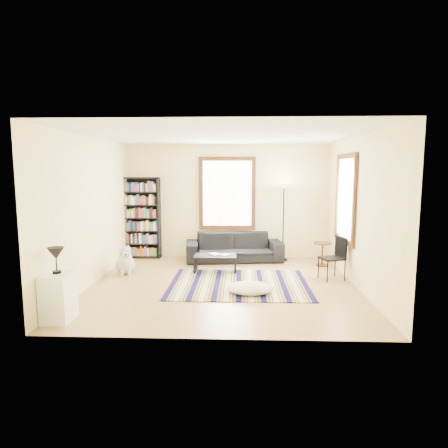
{
  "coord_description": "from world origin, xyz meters",
  "views": [
    {
      "loc": [
        0.31,
        -7.4,
        2.16
      ],
      "look_at": [
        0.0,
        0.5,
        1.1
      ],
      "focal_mm": 32.0,
      "sensor_mm": 36.0,
      "label": 1
    }
  ],
  "objects_px": {
    "floor_cushion": "(250,288)",
    "bookshelf": "(142,218)",
    "dog": "(125,259)",
    "white_cabinet": "(58,297)",
    "coffee_table": "(215,263)",
    "floor_lamp": "(283,222)",
    "sofa": "(234,247)",
    "side_table": "(322,254)",
    "folding_chair": "(332,258)"
  },
  "relations": [
    {
      "from": "floor_lamp",
      "to": "white_cabinet",
      "type": "height_order",
      "value": "floor_lamp"
    },
    {
      "from": "white_cabinet",
      "to": "bookshelf",
      "type": "bearing_deg",
      "value": 86.09
    },
    {
      "from": "floor_lamp",
      "to": "sofa",
      "type": "bearing_deg",
      "value": -175.16
    },
    {
      "from": "dog",
      "to": "folding_chair",
      "type": "bearing_deg",
      "value": -22.04
    },
    {
      "from": "coffee_table",
      "to": "dog",
      "type": "bearing_deg",
      "value": -172.57
    },
    {
      "from": "white_cabinet",
      "to": "dog",
      "type": "height_order",
      "value": "white_cabinet"
    },
    {
      "from": "floor_cushion",
      "to": "side_table",
      "type": "relative_size",
      "value": 1.53
    },
    {
      "from": "dog",
      "to": "floor_lamp",
      "type": "bearing_deg",
      "value": 4.16
    },
    {
      "from": "folding_chair",
      "to": "dog",
      "type": "relative_size",
      "value": 1.38
    },
    {
      "from": "sofa",
      "to": "coffee_table",
      "type": "bearing_deg",
      "value": -116.47
    },
    {
      "from": "coffee_table",
      "to": "white_cabinet",
      "type": "distance_m",
      "value": 3.59
    },
    {
      "from": "bookshelf",
      "to": "white_cabinet",
      "type": "relative_size",
      "value": 2.86
    },
    {
      "from": "white_cabinet",
      "to": "sofa",
      "type": "bearing_deg",
      "value": 56.76
    },
    {
      "from": "bookshelf",
      "to": "side_table",
      "type": "distance_m",
      "value": 4.43
    },
    {
      "from": "sofa",
      "to": "side_table",
      "type": "relative_size",
      "value": 4.25
    },
    {
      "from": "bookshelf",
      "to": "dog",
      "type": "bearing_deg",
      "value": -89.36
    },
    {
      "from": "folding_chair",
      "to": "white_cabinet",
      "type": "distance_m",
      "value": 5.05
    },
    {
      "from": "floor_cushion",
      "to": "floor_lamp",
      "type": "relative_size",
      "value": 0.44
    },
    {
      "from": "sofa",
      "to": "floor_lamp",
      "type": "relative_size",
      "value": 1.23
    },
    {
      "from": "coffee_table",
      "to": "folding_chair",
      "type": "relative_size",
      "value": 1.05
    },
    {
      "from": "sofa",
      "to": "floor_lamp",
      "type": "height_order",
      "value": "floor_lamp"
    },
    {
      "from": "coffee_table",
      "to": "floor_lamp",
      "type": "relative_size",
      "value": 0.48
    },
    {
      "from": "folding_chair",
      "to": "white_cabinet",
      "type": "relative_size",
      "value": 1.23
    },
    {
      "from": "floor_cushion",
      "to": "white_cabinet",
      "type": "distance_m",
      "value": 3.13
    },
    {
      "from": "floor_cushion",
      "to": "white_cabinet",
      "type": "relative_size",
      "value": 1.18
    },
    {
      "from": "bookshelf",
      "to": "dog",
      "type": "xyz_separation_m",
      "value": [
        0.02,
        -1.6,
        -0.69
      ]
    },
    {
      "from": "folding_chair",
      "to": "white_cabinet",
      "type": "height_order",
      "value": "folding_chair"
    },
    {
      "from": "white_cabinet",
      "to": "floor_cushion",
      "type": "bearing_deg",
      "value": 24.83
    },
    {
      "from": "bookshelf",
      "to": "floor_cushion",
      "type": "distance_m",
      "value": 3.99
    },
    {
      "from": "floor_cushion",
      "to": "dog",
      "type": "height_order",
      "value": "dog"
    },
    {
      "from": "sofa",
      "to": "dog",
      "type": "relative_size",
      "value": 3.69
    },
    {
      "from": "floor_cushion",
      "to": "bookshelf",
      "type": "bearing_deg",
      "value": 132.19
    },
    {
      "from": "floor_cushion",
      "to": "dog",
      "type": "relative_size",
      "value": 1.32
    },
    {
      "from": "sofa",
      "to": "floor_lamp",
      "type": "distance_m",
      "value": 1.33
    },
    {
      "from": "side_table",
      "to": "white_cabinet",
      "type": "relative_size",
      "value": 0.77
    },
    {
      "from": "sofa",
      "to": "side_table",
      "type": "xyz_separation_m",
      "value": [
        2.02,
        -0.46,
        -0.06
      ]
    },
    {
      "from": "sofa",
      "to": "bookshelf",
      "type": "bearing_deg",
      "value": 166.42
    },
    {
      "from": "sofa",
      "to": "side_table",
      "type": "distance_m",
      "value": 2.07
    },
    {
      "from": "white_cabinet",
      "to": "side_table",
      "type": "bearing_deg",
      "value": 36.73
    },
    {
      "from": "floor_cushion",
      "to": "side_table",
      "type": "xyz_separation_m",
      "value": [
        1.7,
        2.15,
        0.17
      ]
    },
    {
      "from": "folding_chair",
      "to": "floor_lamp",
      "type": "bearing_deg",
      "value": 97.12
    },
    {
      "from": "dog",
      "to": "sofa",
      "type": "bearing_deg",
      "value": 11.99
    },
    {
      "from": "coffee_table",
      "to": "floor_lamp",
      "type": "bearing_deg",
      "value": 36.99
    },
    {
      "from": "coffee_table",
      "to": "dog",
      "type": "relative_size",
      "value": 1.45
    },
    {
      "from": "floor_lamp",
      "to": "white_cabinet",
      "type": "relative_size",
      "value": 2.66
    },
    {
      "from": "bookshelf",
      "to": "coffee_table",
      "type": "xyz_separation_m",
      "value": [
        1.91,
        -1.35,
        -0.82
      ]
    },
    {
      "from": "white_cabinet",
      "to": "coffee_table",
      "type": "bearing_deg",
      "value": 52.86
    },
    {
      "from": "coffee_table",
      "to": "floor_cushion",
      "type": "relative_size",
      "value": 1.09
    },
    {
      "from": "floor_cushion",
      "to": "floor_lamp",
      "type": "bearing_deg",
      "value": 72.37
    },
    {
      "from": "side_table",
      "to": "sofa",
      "type": "bearing_deg",
      "value": 167.15
    }
  ]
}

